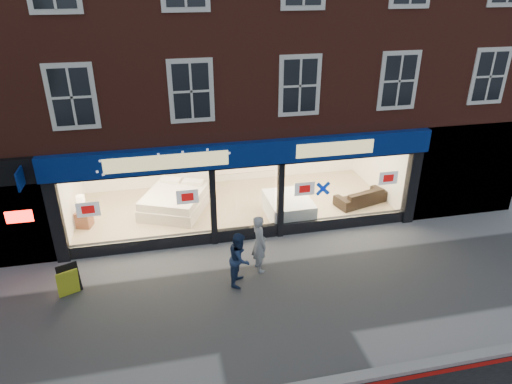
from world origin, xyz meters
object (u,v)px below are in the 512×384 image
object	(u,v)px
display_bed	(176,198)
sofa	(361,196)
pedestrian_grey	(259,243)
mattress_stack	(288,207)
a_board	(69,281)
pedestrian_blue	(240,258)

from	to	relation	value
display_bed	sofa	xyz separation A→B (m)	(6.52, -1.02, -0.10)
sofa	pedestrian_grey	size ratio (longest dim) A/B	1.14
mattress_stack	sofa	world-z (taller)	mattress_stack
pedestrian_grey	mattress_stack	bearing A→B (deg)	-41.39
display_bed	a_board	xyz separation A→B (m)	(-3.00, -4.13, -0.06)
sofa	a_board	bearing A→B (deg)	2.29
mattress_stack	pedestrian_blue	bearing A→B (deg)	-125.81
display_bed	sofa	world-z (taller)	display_bed
display_bed	a_board	bearing A→B (deg)	-102.21
display_bed	pedestrian_grey	distance (m)	4.59
mattress_stack	sofa	distance (m)	2.87
pedestrian_blue	pedestrian_grey	bearing A→B (deg)	-30.90
display_bed	mattress_stack	bearing A→B (deg)	2.31
sofa	mattress_stack	bearing A→B (deg)	-7.16
sofa	pedestrian_blue	bearing A→B (deg)	19.09
sofa	pedestrian_blue	xyz separation A→B (m)	(-5.08, -3.54, 0.38)
sofa	pedestrian_grey	world-z (taller)	pedestrian_grey
sofa	a_board	xyz separation A→B (m)	(-9.52, -3.10, 0.04)
pedestrian_grey	a_board	bearing A→B (deg)	80.54
mattress_stack	pedestrian_blue	distance (m)	3.85
mattress_stack	a_board	world-z (taller)	a_board
mattress_stack	pedestrian_grey	size ratio (longest dim) A/B	1.07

